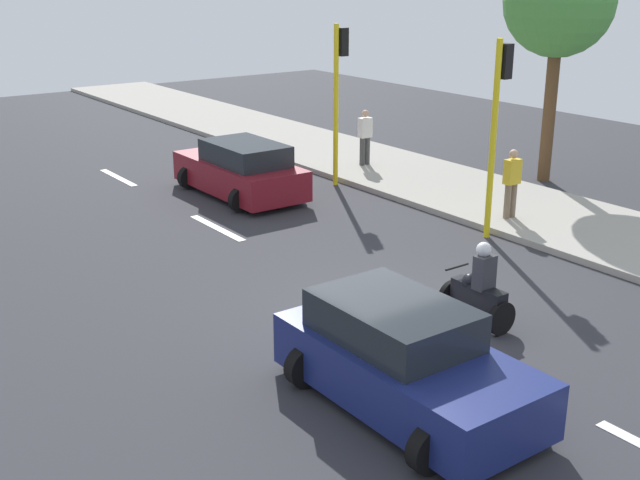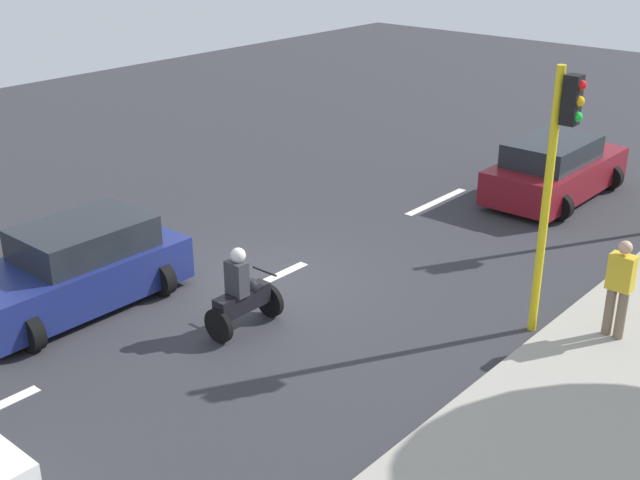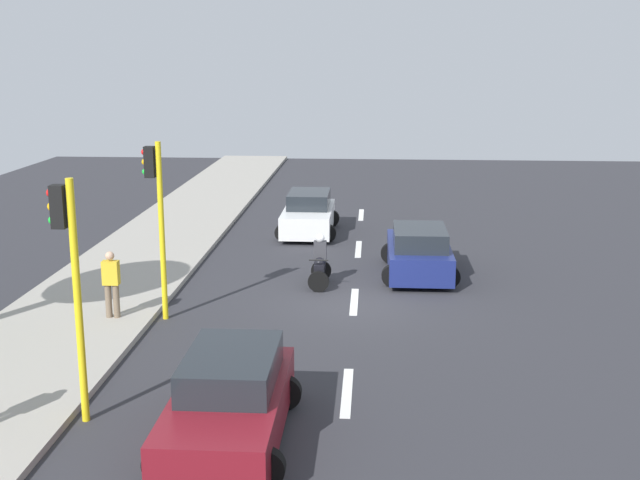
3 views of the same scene
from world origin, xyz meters
name	(u,v)px [view 3 (image 3 of 3)]	position (x,y,z in m)	size (l,w,h in m)	color
ground_plane	(354,303)	(0.00, 0.00, -0.05)	(40.00, 60.00, 0.10)	#2D2D33
sidewalk	(101,294)	(7.00, 0.00, 0.07)	(4.00, 60.00, 0.15)	#9E998E
lane_stripe_far_north	(361,215)	(0.00, -12.00, 0.01)	(0.20, 2.40, 0.01)	white
lane_stripe_north	(358,249)	(0.00, -6.00, 0.01)	(0.20, 2.40, 0.01)	white
lane_stripe_mid	(354,302)	(0.00, 0.00, 0.01)	(0.20, 2.40, 0.01)	white
lane_stripe_south	(347,392)	(0.00, 6.00, 0.01)	(0.20, 2.40, 0.01)	white
car_dark_blue	(419,252)	(-1.87, -2.82, 0.71)	(2.26, 4.06, 1.52)	navy
car_white	(309,214)	(1.91, -8.44, 0.71)	(2.20, 4.05, 1.52)	white
car_maroon	(230,402)	(1.96, 8.15, 0.71)	(2.26, 4.30, 1.52)	maroon
motorcycle	(320,264)	(1.03, -1.49, 0.64)	(0.60, 1.30, 1.53)	black
pedestrian_by_tree	(111,282)	(5.97, 2.14, 1.06)	(0.40, 0.24, 1.69)	#72604C
traffic_light_corner	(70,266)	(4.85, 7.57, 2.93)	(0.49, 0.24, 4.50)	yellow
traffic_light_midblock	(157,205)	(4.85, 1.74, 2.93)	(0.49, 0.24, 4.50)	yellow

